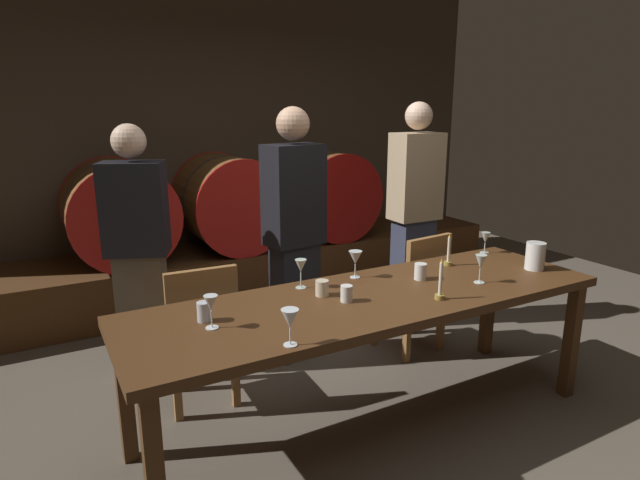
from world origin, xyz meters
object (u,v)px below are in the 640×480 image
(candle_right, at_px, (448,257))
(wine_glass_far_left, at_px, (211,305))
(chair_right, at_px, (416,287))
(cup_center_right, at_px, (347,294))
(wine_barrel_center, at_px, (229,202))
(candle_left, at_px, (440,288))
(wine_glass_far_right, at_px, (485,238))
(wine_glass_center_left, at_px, (301,267))
(dining_table, at_px, (373,308))
(guest_center, at_px, (294,234))
(wine_glass_left, at_px, (290,320))
(wine_glass_right, at_px, (481,263))
(chair_left, at_px, (200,329))
(wine_barrel_left, at_px, (119,212))
(cup_far_left, at_px, (204,312))
(cup_center_left, at_px, (322,288))
(cup_far_right, at_px, (420,272))
(guest_left, at_px, (138,252))
(guest_right, at_px, (414,213))
(wine_glass_center_right, at_px, (355,258))
(pitcher, at_px, (535,256))
(wine_barrel_right, at_px, (323,194))

(candle_right, relative_size, wine_glass_far_left, 1.33)
(chair_right, bearing_deg, cup_center_right, 26.23)
(wine_barrel_center, height_order, cup_center_right, wine_barrel_center)
(candle_left, relative_size, wine_glass_far_right, 1.55)
(wine_glass_center_left, relative_size, wine_glass_far_right, 1.13)
(candle_left, height_order, wine_glass_far_left, candle_left)
(dining_table, relative_size, guest_center, 1.51)
(wine_glass_far_right, bearing_deg, wine_glass_left, -160.12)
(chair_right, bearing_deg, wine_glass_right, 71.74)
(dining_table, xyz_separation_m, candle_left, (0.27, -0.22, 0.13))
(chair_left, bearing_deg, chair_right, -178.40)
(wine_barrel_left, bearing_deg, cup_far_left, -89.69)
(cup_far_left, xyz_separation_m, cup_center_left, (0.65, 0.03, -0.01))
(wine_glass_far_left, distance_m, wine_glass_right, 1.53)
(wine_glass_right, bearing_deg, cup_far_right, 140.54)
(wine_glass_far_right, bearing_deg, wine_glass_far_left, -171.10)
(dining_table, height_order, guest_left, guest_left)
(wine_barrel_center, xyz_separation_m, cup_far_left, (-0.95, -2.34, -0.06))
(candle_right, height_order, cup_far_right, candle_right)
(guest_right, bearing_deg, cup_center_left, 35.79)
(candle_left, relative_size, cup_far_right, 2.35)
(candle_right, bearing_deg, wine_glass_left, -158.27)
(candle_left, relative_size, wine_glass_center_right, 1.38)
(wine_glass_left, xyz_separation_m, cup_center_left, (0.41, 0.45, -0.07))
(guest_left, xyz_separation_m, wine_glass_center_right, (1.05, -0.91, 0.05))
(pitcher, bearing_deg, guest_center, 136.43)
(wine_glass_center_left, bearing_deg, wine_glass_far_right, 1.13)
(wine_barrel_left, xyz_separation_m, candle_right, (1.62, -2.22, -0.05))
(guest_left, height_order, wine_glass_right, guest_left)
(wine_glass_left, relative_size, wine_glass_right, 0.98)
(wine_glass_center_left, bearing_deg, cup_center_right, -69.62)
(wine_barrel_right, bearing_deg, cup_far_right, -106.01)
(wine_barrel_center, distance_m, pitcher, 2.75)
(chair_right, bearing_deg, candle_left, 51.01)
(chair_right, bearing_deg, chair_left, -7.69)
(dining_table, xyz_separation_m, guest_left, (-0.97, 1.21, 0.14))
(wine_glass_center_right, distance_m, cup_far_right, 0.38)
(chair_left, bearing_deg, cup_far_left, 80.06)
(guest_right, xyz_separation_m, wine_glass_center_right, (-1.04, -0.76, -0.03))
(cup_far_left, bearing_deg, pitcher, -5.55)
(wine_glass_left, bearing_deg, candle_left, 7.00)
(wine_glass_far_left, bearing_deg, guest_center, 47.18)
(wine_glass_right, bearing_deg, wine_glass_far_left, 175.29)
(guest_left, relative_size, cup_center_left, 19.62)
(dining_table, xyz_separation_m, wine_glass_right, (0.64, -0.13, 0.19))
(dining_table, relative_size, wine_glass_center_left, 16.16)
(wine_glass_far_right, bearing_deg, guest_left, 157.01)
(wine_glass_center_left, relative_size, cup_far_left, 1.73)
(guest_right, height_order, wine_glass_left, guest_right)
(wine_glass_far_right, distance_m, cup_far_right, 0.79)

